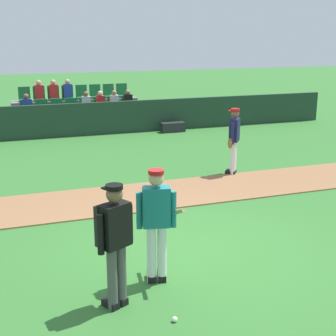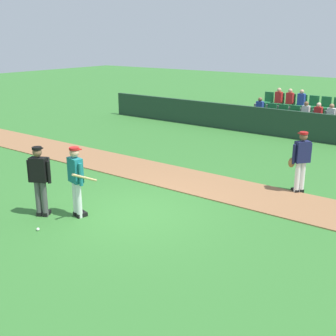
{
  "view_description": "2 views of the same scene",
  "coord_description": "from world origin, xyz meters",
  "px_view_note": "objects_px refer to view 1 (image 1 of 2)",
  "views": [
    {
      "loc": [
        -3.03,
        -7.37,
        3.64
      ],
      "look_at": [
        -0.02,
        1.13,
        1.15
      ],
      "focal_mm": 52.5,
      "sensor_mm": 36.0,
      "label": 1
    },
    {
      "loc": [
        6.71,
        -7.56,
        4.28
      ],
      "look_at": [
        0.46,
        0.86,
        1.06
      ],
      "focal_mm": 46.26,
      "sensor_mm": 36.0,
      "label": 2
    }
  ],
  "objects_px": {
    "batter_teal_jersey": "(157,222)",
    "baseball": "(175,319)",
    "umpire_home_plate": "(115,239)",
    "runner_navy_jersey": "(234,139)",
    "equipment_bag": "(173,127)"
  },
  "relations": [
    {
      "from": "baseball",
      "to": "batter_teal_jersey",
      "type": "bearing_deg",
      "value": 83.48
    },
    {
      "from": "batter_teal_jersey",
      "to": "umpire_home_plate",
      "type": "relative_size",
      "value": 1.0
    },
    {
      "from": "umpire_home_plate",
      "to": "equipment_bag",
      "type": "distance_m",
      "value": 12.42
    },
    {
      "from": "umpire_home_plate",
      "to": "baseball",
      "type": "relative_size",
      "value": 23.78
    },
    {
      "from": "equipment_bag",
      "to": "umpire_home_plate",
      "type": "bearing_deg",
      "value": -113.62
    },
    {
      "from": "runner_navy_jersey",
      "to": "baseball",
      "type": "height_order",
      "value": "runner_navy_jersey"
    },
    {
      "from": "baseball",
      "to": "equipment_bag",
      "type": "relative_size",
      "value": 0.08
    },
    {
      "from": "runner_navy_jersey",
      "to": "baseball",
      "type": "xyz_separation_m",
      "value": [
        -3.85,
        -5.99,
        -0.93
      ]
    },
    {
      "from": "runner_navy_jersey",
      "to": "baseball",
      "type": "bearing_deg",
      "value": -122.75
    },
    {
      "from": "batter_teal_jersey",
      "to": "baseball",
      "type": "distance_m",
      "value": 1.46
    },
    {
      "from": "baseball",
      "to": "equipment_bag",
      "type": "bearing_deg",
      "value": 70.08
    },
    {
      "from": "equipment_bag",
      "to": "runner_navy_jersey",
      "type": "bearing_deg",
      "value": -94.67
    },
    {
      "from": "runner_navy_jersey",
      "to": "equipment_bag",
      "type": "height_order",
      "value": "runner_navy_jersey"
    },
    {
      "from": "batter_teal_jersey",
      "to": "equipment_bag",
      "type": "height_order",
      "value": "batter_teal_jersey"
    },
    {
      "from": "umpire_home_plate",
      "to": "runner_navy_jersey",
      "type": "relative_size",
      "value": 1.0
    }
  ]
}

